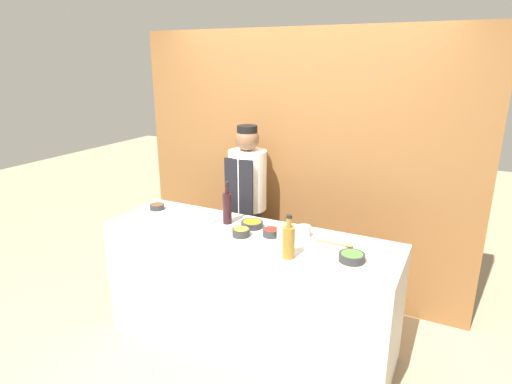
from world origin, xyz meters
TOP-DOWN VIEW (x-y plane):
  - ground_plane at (0.00, 0.00)m, footprint 14.00×14.00m
  - cabinet_wall at (0.00, 1.02)m, footprint 3.14×0.18m
  - counter at (0.00, 0.00)m, footprint 2.20×0.67m
  - sauce_bowl_yellow at (-0.02, -0.06)m, footprint 0.13×0.13m
  - sauce_bowl_green at (0.79, -0.10)m, footprint 0.17×0.17m
  - sauce_bowl_orange at (-0.03, 0.12)m, footprint 0.17×0.17m
  - sauce_bowl_red at (0.17, 0.03)m, footprint 0.12×0.12m
  - sauce_bowl_brown at (-0.93, 0.11)m, footprint 0.12×0.12m
  - cutting_board at (-0.51, -0.02)m, footprint 0.37×0.24m
  - bottle_wine at (-0.24, 0.11)m, footprint 0.07×0.07m
  - bottle_vinegar at (0.42, -0.23)m, footprint 0.08×0.08m
  - cup_cream at (0.29, -0.02)m, footprint 0.09×0.09m
  - cup_steel at (0.38, 0.14)m, footprint 0.09×0.09m
  - wooden_spoon at (0.66, 0.10)m, footprint 0.26×0.04m
  - chef_center at (-0.36, 0.67)m, footprint 0.34×0.34m

SIDE VIEW (x-z plane):
  - ground_plane at x=0.00m, z-range 0.00..0.00m
  - counter at x=0.00m, z-range 0.00..0.92m
  - chef_center at x=-0.36m, z-range 0.07..1.67m
  - cutting_board at x=-0.51m, z-range 0.92..0.94m
  - wooden_spoon at x=0.66m, z-range 0.92..0.95m
  - sauce_bowl_brown at x=-0.93m, z-range 0.93..0.97m
  - sauce_bowl_orange at x=-0.03m, z-range 0.93..0.97m
  - sauce_bowl_green at x=0.79m, z-range 0.93..0.98m
  - sauce_bowl_red at x=0.17m, z-range 0.93..0.98m
  - sauce_bowl_yellow at x=-0.02m, z-range 0.93..0.98m
  - cup_steel at x=0.38m, z-range 0.92..1.00m
  - cup_cream at x=0.29m, z-range 0.92..1.02m
  - bottle_vinegar at x=0.42m, z-range 0.89..1.18m
  - bottle_wine at x=-0.24m, z-range 0.89..1.22m
  - cabinet_wall at x=0.00m, z-range 0.00..2.40m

